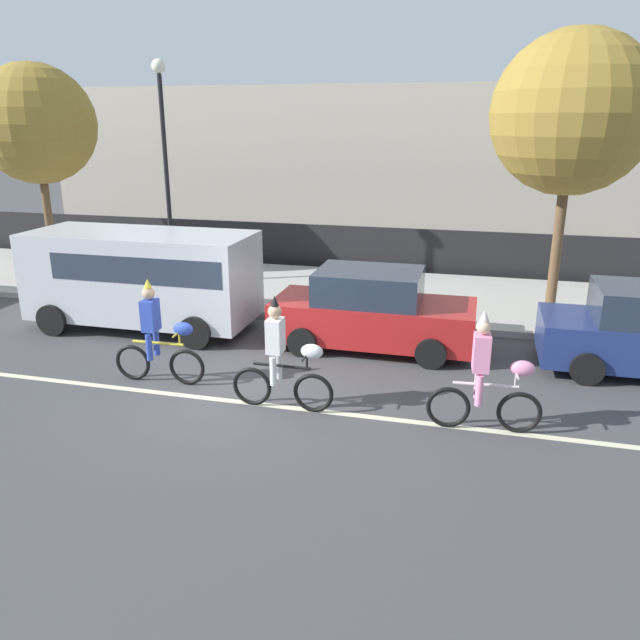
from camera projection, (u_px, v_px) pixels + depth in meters
ground_plane at (246, 390)px, 10.97m from camera, size 80.00×80.00×0.00m
road_centre_line at (235, 401)px, 10.51m from camera, size 36.00×0.14×0.01m
sidewalk_curb at (332, 292)px, 16.94m from camera, size 60.00×5.00×0.15m
fence_line at (353, 249)px, 19.42m from camera, size 40.00×0.08×1.40m
building_backdrop at (401, 160)px, 26.60m from camera, size 28.00×8.00×5.78m
parade_cyclist_cobalt at (158, 338)px, 11.04m from camera, size 1.72×0.50×1.92m
parade_cyclist_zebra at (283, 361)px, 10.00m from camera, size 1.72×0.50×1.92m
parade_cyclist_pink at (487, 379)px, 9.30m from camera, size 1.72×0.50×1.92m
parked_van_silver at (145, 273)px, 13.87m from camera, size 5.00×2.22×2.18m
parked_car_red at (372, 311)px, 12.80m from camera, size 4.10×1.92×1.64m
street_lamp_post at (164, 141)px, 16.40m from camera, size 0.36×0.36×5.86m
street_tree_near_lamp at (36, 124)px, 17.90m from camera, size 3.38×3.38×5.95m
street_tree_far_corner at (572, 114)px, 13.75m from camera, size 3.58×3.58×6.31m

